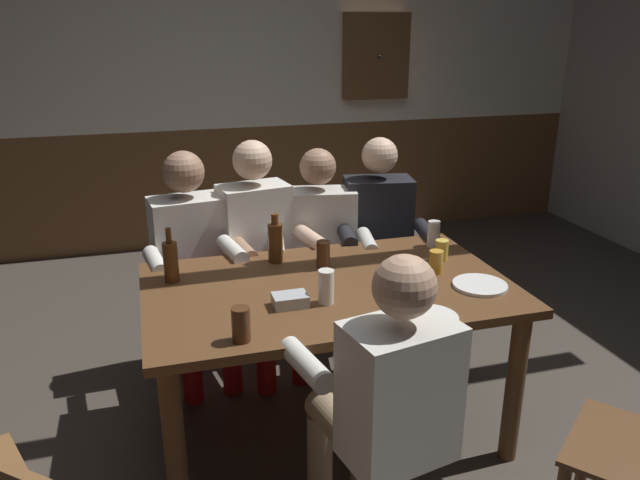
# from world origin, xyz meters

# --- Properties ---
(ground_plane) EXTENTS (7.64, 7.64, 0.00)m
(ground_plane) POSITION_xyz_m (0.00, 0.00, 0.00)
(ground_plane) COLOR #423A33
(back_wall_upper) EXTENTS (6.37, 0.12, 1.31)m
(back_wall_upper) POSITION_xyz_m (0.00, 2.73, 1.65)
(back_wall_upper) COLOR silver
(back_wall_wainscot) EXTENTS (6.37, 0.12, 1.00)m
(back_wall_wainscot) POSITION_xyz_m (0.00, 2.73, 0.50)
(back_wall_wainscot) COLOR brown
(back_wall_wainscot) RESTS_ON ground_plane
(dining_table) EXTENTS (1.59, 0.98, 0.75)m
(dining_table) POSITION_xyz_m (0.00, -0.11, 0.65)
(dining_table) COLOR brown
(dining_table) RESTS_ON ground_plane
(person_0) EXTENTS (0.55, 0.57, 1.22)m
(person_0) POSITION_xyz_m (-0.53, 0.61, 0.67)
(person_0) COLOR silver
(person_0) RESTS_ON ground_plane
(person_1) EXTENTS (0.55, 0.58, 1.26)m
(person_1) POSITION_xyz_m (-0.16, 0.61, 0.69)
(person_1) COLOR silver
(person_1) RESTS_ON ground_plane
(person_2) EXTENTS (0.60, 0.58, 1.19)m
(person_2) POSITION_xyz_m (0.16, 0.61, 0.66)
(person_2) COLOR silver
(person_2) RESTS_ON ground_plane
(person_3) EXTENTS (0.56, 0.58, 1.23)m
(person_3) POSITION_xyz_m (0.52, 0.61, 0.68)
(person_3) COLOR black
(person_3) RESTS_ON ground_plane
(person_4) EXTENTS (0.54, 0.60, 1.18)m
(person_4) POSITION_xyz_m (-0.02, -0.81, 0.65)
(person_4) COLOR silver
(person_4) RESTS_ON ground_plane
(table_candle) EXTENTS (0.04, 0.04, 0.08)m
(table_candle) POSITION_xyz_m (0.27, -0.33, 0.79)
(table_candle) COLOR #F9E08C
(table_candle) RESTS_ON dining_table
(condiment_caddy) EXTENTS (0.14, 0.10, 0.05)m
(condiment_caddy) POSITION_xyz_m (-0.21, -0.26, 0.78)
(condiment_caddy) COLOR #B2B7BC
(condiment_caddy) RESTS_ON dining_table
(plate_0) EXTENTS (0.22, 0.22, 0.01)m
(plate_0) POSITION_xyz_m (0.28, -0.53, 0.76)
(plate_0) COLOR white
(plate_0) RESTS_ON dining_table
(plate_1) EXTENTS (0.23, 0.23, 0.01)m
(plate_1) POSITION_xyz_m (0.63, -0.31, 0.76)
(plate_1) COLOR white
(plate_1) RESTS_ON dining_table
(bottle_0) EXTENTS (0.07, 0.07, 0.24)m
(bottle_0) POSITION_xyz_m (-0.16, 0.23, 0.85)
(bottle_0) COLOR #593314
(bottle_0) RESTS_ON dining_table
(bottle_1) EXTENTS (0.07, 0.07, 0.25)m
(bottle_1) POSITION_xyz_m (-0.65, 0.13, 0.85)
(bottle_1) COLOR #593314
(bottle_1) RESTS_ON dining_table
(pint_glass_0) EXTENTS (0.06, 0.06, 0.13)m
(pint_glass_0) POSITION_xyz_m (0.66, 0.22, 0.82)
(pint_glass_0) COLOR white
(pint_glass_0) RESTS_ON dining_table
(pint_glass_1) EXTENTS (0.06, 0.06, 0.11)m
(pint_glass_1) POSITION_xyz_m (0.51, -0.11, 0.80)
(pint_glass_1) COLOR gold
(pint_glass_1) RESTS_ON dining_table
(pint_glass_2) EXTENTS (0.07, 0.07, 0.13)m
(pint_glass_2) POSITION_xyz_m (-0.45, -0.49, 0.82)
(pint_glass_2) COLOR #4C2D19
(pint_glass_2) RESTS_ON dining_table
(pint_glass_3) EXTENTS (0.06, 0.06, 0.10)m
(pint_glass_3) POSITION_xyz_m (0.61, 0.03, 0.80)
(pint_glass_3) COLOR #E5C64C
(pint_glass_3) RESTS_ON dining_table
(pint_glass_4) EXTENTS (0.06, 0.06, 0.13)m
(pint_glass_4) POSITION_xyz_m (0.03, 0.09, 0.82)
(pint_glass_4) COLOR #4C2D19
(pint_glass_4) RESTS_ON dining_table
(pint_glass_5) EXTENTS (0.06, 0.06, 0.14)m
(pint_glass_5) POSITION_xyz_m (-0.06, -0.28, 0.82)
(pint_glass_5) COLOR white
(pint_glass_5) RESTS_ON dining_table
(wall_dart_cabinet) EXTENTS (0.56, 0.15, 0.70)m
(wall_dart_cabinet) POSITION_xyz_m (1.24, 2.60, 1.55)
(wall_dart_cabinet) COLOR brown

